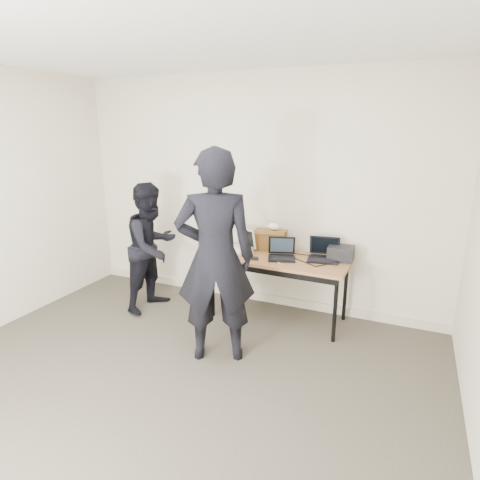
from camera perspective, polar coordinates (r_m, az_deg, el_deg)
The scene contains 13 objects.
room at distance 2.82m, azimuth -15.03°, elevation -0.11°, with size 4.60×4.60×2.80m.
desk at distance 4.41m, azimuth 5.53°, elevation -3.26°, with size 1.52×0.69×0.72m.
laptop_beige at distance 4.58m, azimuth -0.30°, elevation -1.02°, with size 0.43×0.43×0.26m.
laptop_center at distance 4.37m, azimuth 5.95°, elevation -1.95°, with size 0.36×0.35×0.22m.
laptop_right at distance 4.40m, azimuth 11.82°, elevation -2.03°, with size 0.36×0.35×0.24m.
leather_satchel at distance 4.62m, azimuth 4.36°, elevation 0.06°, with size 0.37×0.21×0.25m.
tissue at distance 4.57m, azimuth 4.76°, elevation 1.93°, with size 0.13×0.10×0.08m, color white.
equipment_box at distance 4.41m, azimuth 14.16°, elevation -1.83°, with size 0.26×0.22×0.15m, color black.
power_brick at distance 4.31m, azimuth 2.08°, elevation -2.63°, with size 0.08×0.05×0.03m, color black.
cables at distance 4.37m, azimuth 6.84°, elevation -2.59°, with size 1.15×0.41×0.01m.
person_typist at distance 3.57m, azimuth -3.54°, elevation -2.56°, with size 0.71×0.47×1.95m, color black.
person_observer at distance 4.77m, azimuth -12.38°, elevation -0.98°, with size 0.73×0.57×1.50m, color black.
baseboard at distance 5.10m, azimuth 1.80°, elevation -7.87°, with size 4.50×0.03×0.10m, color beige.
Camera 1 is at (1.71, -2.11, 2.10)m, focal length 30.00 mm.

